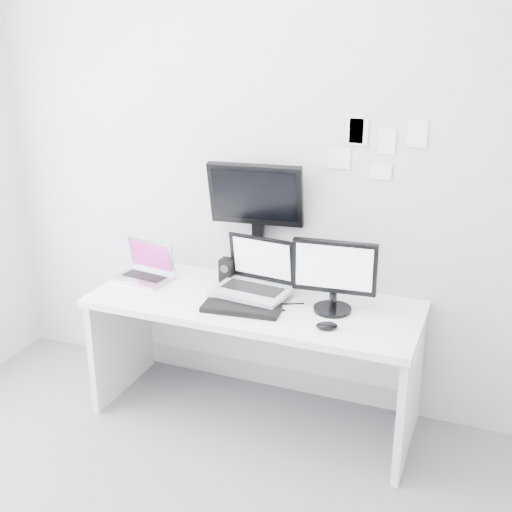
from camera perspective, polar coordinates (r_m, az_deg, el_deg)
name	(u,v)px	position (r m, az deg, el deg)	size (l,w,h in m)	color
back_wall	(277,176)	(3.65, 1.85, 7.06)	(3.60, 3.60, 0.00)	silver
desk	(254,360)	(3.70, -0.18, -9.14)	(1.80, 0.70, 0.73)	white
macbook	(142,261)	(3.83, -10.00, -0.45)	(0.32, 0.24, 0.24)	#ACACB0
speaker	(227,272)	(3.74, -2.55, -1.37)	(0.08, 0.08, 0.15)	black
dell_laptop	(251,270)	(3.50, -0.43, -1.24)	(0.40, 0.31, 0.34)	#AFB1B7
rear_monitor	(257,221)	(3.69, 0.06, 3.07)	(0.53, 0.19, 0.72)	black
samsung_monitor	(334,275)	(3.37, 6.85, -1.71)	(0.44, 0.20, 0.40)	black
keyboard	(241,309)	(3.41, -1.32, -4.68)	(0.41, 0.15, 0.03)	black
mouse	(327,326)	(3.24, 6.24, -6.11)	(0.11, 0.07, 0.04)	black
wall_note_0	(359,132)	(3.47, 8.99, 10.69)	(0.10, 0.00, 0.14)	white
wall_note_1	(387,142)	(3.45, 11.42, 9.81)	(0.09, 0.00, 0.13)	white
wall_note_2	(417,134)	(3.42, 13.98, 10.38)	(0.10, 0.00, 0.14)	white
wall_note_3	(381,172)	(3.49, 10.91, 7.26)	(0.11, 0.00, 0.08)	white
wall_note_4	(339,158)	(3.52, 7.33, 8.52)	(0.12, 0.00, 0.11)	white
wall_note_5	(355,129)	(3.48, 8.68, 10.98)	(0.09, 0.00, 0.15)	white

